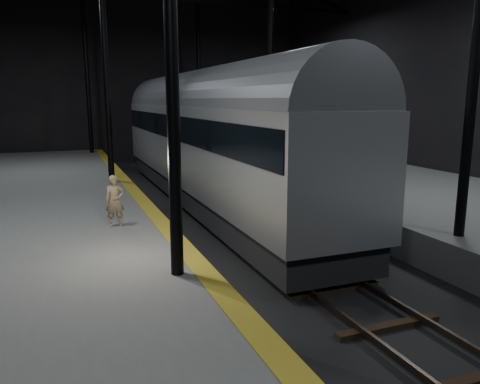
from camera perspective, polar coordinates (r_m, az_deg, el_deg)
ground at (r=14.97m, az=3.06°, el=-6.42°), size 44.00×44.00×0.00m
platform_left at (r=13.68m, az=-27.14°, el=-7.19°), size 9.00×43.80×1.00m
platform_right at (r=19.10m, az=24.05°, el=-1.96°), size 9.00×43.80×1.00m
tactile_strip at (r=13.71m, az=-9.39°, el=-3.84°), size 0.50×43.80×0.01m
track at (r=14.95m, az=3.06°, el=-6.17°), size 2.40×43.00×0.24m
train at (r=20.03m, az=-4.12°, el=7.23°), size 3.16×21.11×5.64m
woman at (r=13.62m, az=-15.02°, el=-1.05°), size 0.55×0.37×1.45m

